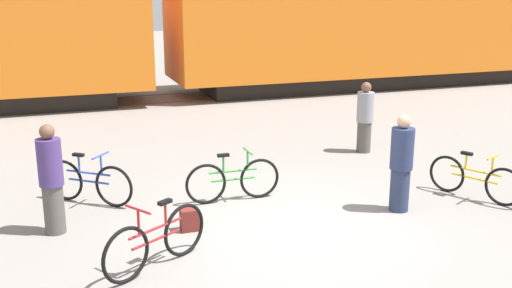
{
  "coord_description": "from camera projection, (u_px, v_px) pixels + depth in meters",
  "views": [
    {
      "loc": [
        -3.46,
        -7.93,
        3.63
      ],
      "look_at": [
        -0.34,
        0.97,
        1.1
      ],
      "focal_mm": 42.0,
      "sensor_mm": 36.0,
      "label": 1
    }
  ],
  "objects": [
    {
      "name": "bicycle_maroon",
      "position": [
        156.0,
        240.0,
        7.8
      ],
      "size": [
        1.51,
        0.97,
        0.92
      ],
      "color": "black",
      "rests_on": "ground_plane"
    },
    {
      "name": "person_in_navy",
      "position": [
        401.0,
        164.0,
        9.71
      ],
      "size": [
        0.37,
        0.37,
        1.62
      ],
      "rotation": [
        0.0,
        0.0,
        2.84
      ],
      "color": "#283351",
      "rests_on": "ground_plane"
    },
    {
      "name": "person_in_grey",
      "position": [
        365.0,
        118.0,
        13.16
      ],
      "size": [
        0.37,
        0.37,
        1.57
      ],
      "rotation": [
        0.0,
        0.0,
        2.63
      ],
      "color": "#514C47",
      "rests_on": "ground_plane"
    },
    {
      "name": "rail_far",
      "position": [
        158.0,
        95.0,
        20.18
      ],
      "size": [
        69.86,
        0.07,
        0.01
      ],
      "primitive_type": "cube",
      "color": "#4C4238",
      "rests_on": "ground_plane"
    },
    {
      "name": "bicycle_yellow",
      "position": [
        475.0,
        179.0,
        10.37
      ],
      "size": [
        0.8,
        1.55,
        0.83
      ],
      "color": "black",
      "rests_on": "ground_plane"
    },
    {
      "name": "rail_near",
      "position": [
        166.0,
        102.0,
        18.87
      ],
      "size": [
        69.86,
        0.07,
        0.01
      ],
      "primitive_type": "cube",
      "color": "#4C4238",
      "rests_on": "ground_plane"
    },
    {
      "name": "freight_train",
      "position": [
        158.0,
        8.0,
        18.78
      ],
      "size": [
        57.86,
        3.19,
        5.51
      ],
      "color": "black",
      "rests_on": "ground_plane"
    },
    {
      "name": "ground_plane",
      "position": [
        297.0,
        226.0,
        9.27
      ],
      "size": [
        80.0,
        80.0,
        0.0
      ],
      "primitive_type": "plane",
      "color": "gray"
    },
    {
      "name": "bicycle_blue",
      "position": [
        89.0,
        182.0,
        10.13
      ],
      "size": [
        1.35,
        1.12,
        0.9
      ],
      "color": "black",
      "rests_on": "ground_plane"
    },
    {
      "name": "backpack",
      "position": [
        190.0,
        220.0,
        9.07
      ],
      "size": [
        0.28,
        0.2,
        0.34
      ],
      "color": "maroon",
      "rests_on": "ground_plane"
    },
    {
      "name": "bicycle_green",
      "position": [
        233.0,
        180.0,
        10.25
      ],
      "size": [
        1.67,
        0.46,
        0.88
      ],
      "color": "black",
      "rests_on": "ground_plane"
    },
    {
      "name": "person_in_purple",
      "position": [
        51.0,
        180.0,
        8.81
      ],
      "size": [
        0.36,
        0.36,
        1.68
      ],
      "rotation": [
        0.0,
        0.0,
        4.24
      ],
      "color": "#514C47",
      "rests_on": "ground_plane"
    }
  ]
}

